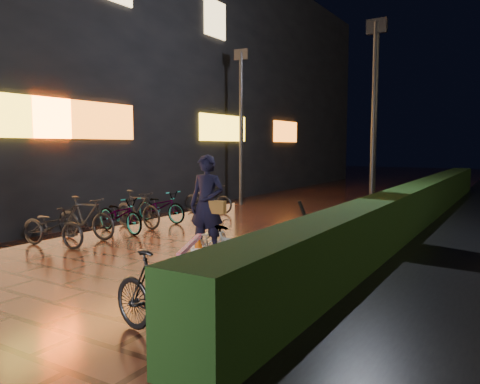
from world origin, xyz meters
The scene contains 10 objects.
ground centered at (0.00, 0.00, 0.00)m, with size 80.00×80.00×0.00m, color #381911.
hedge centered at (3.30, 8.00, 0.50)m, with size 0.70×20.00×1.00m, color black.
storefront_block centered at (-9.50, 11.50, 4.50)m, with size 12.09×22.00×9.00m.
lamp_post_hedge centered at (2.78, 5.38, 2.56)m, with size 0.45×0.13×4.66m.
lamp_post_sf centered at (-2.52, 8.65, 2.83)m, with size 0.49×0.15×5.14m.
cyclist centered at (0.95, 1.77, 0.68)m, with size 0.70×1.33×1.84m.
traffic_barrier centered at (1.60, 0.38, 0.31)m, with size 0.94×1.51×0.63m.
cart_assembly centered at (2.49, 3.04, 0.52)m, with size 0.70×0.60×1.01m.
parked_bikes_storefront centered at (-2.33, 3.40, 0.43)m, with size 1.78×6.16×0.91m.
parked_bikes_hedge centered at (2.45, -0.47, 0.44)m, with size 1.73×2.31×0.91m.
Camera 1 is at (5.57, -4.81, 1.99)m, focal length 35.00 mm.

